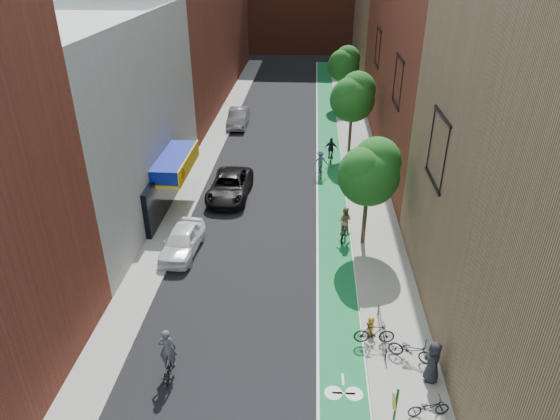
% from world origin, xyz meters
% --- Properties ---
extents(ground, '(160.00, 160.00, 0.00)m').
position_xyz_m(ground, '(0.00, 0.00, 0.00)').
color(ground, black).
rests_on(ground, ground).
extents(bike_lane, '(2.00, 68.00, 0.01)m').
position_xyz_m(bike_lane, '(4.00, 26.00, 0.01)').
color(bike_lane, '#126633').
rests_on(bike_lane, ground).
extents(sidewalk_left, '(2.00, 68.00, 0.15)m').
position_xyz_m(sidewalk_left, '(-6.00, 26.00, 0.07)').
color(sidewalk_left, gray).
rests_on(sidewalk_left, ground).
extents(sidewalk_right, '(3.00, 68.00, 0.15)m').
position_xyz_m(sidewalk_right, '(6.50, 26.00, 0.07)').
color(sidewalk_right, gray).
rests_on(sidewalk_right, ground).
extents(building_left_white, '(8.00, 20.00, 12.00)m').
position_xyz_m(building_left_white, '(-11.00, 14.00, 6.00)').
color(building_left_white, silver).
rests_on(building_left_white, ground).
extents(building_right_mid_red, '(8.00, 28.00, 22.00)m').
position_xyz_m(building_right_mid_red, '(12.00, 26.00, 11.00)').
color(building_right_mid_red, maroon).
rests_on(building_right_mid_red, ground).
extents(building_right_far_tan, '(8.00, 20.00, 18.00)m').
position_xyz_m(building_right_far_tan, '(12.00, 50.00, 9.00)').
color(building_right_far_tan, '#8C6B4C').
rests_on(building_right_far_tan, ground).
extents(tree_near, '(3.40, 3.36, 6.42)m').
position_xyz_m(tree_near, '(5.65, 10.02, 4.66)').
color(tree_near, '#332619').
rests_on(tree_near, ground).
extents(tree_mid, '(3.55, 3.53, 6.74)m').
position_xyz_m(tree_mid, '(5.65, 24.02, 4.89)').
color(tree_mid, '#332619').
rests_on(tree_mid, ground).
extents(tree_far, '(3.30, 3.25, 6.21)m').
position_xyz_m(tree_far, '(5.65, 38.02, 4.50)').
color(tree_far, '#332619').
rests_on(tree_far, ground).
extents(sign_pole, '(0.13, 0.71, 3.00)m').
position_xyz_m(sign_pole, '(5.38, -3.50, 1.84)').
color(sign_pole, '#194C26').
rests_on(sign_pole, sidewalk_right).
extents(parked_car_white, '(2.04, 4.52, 1.50)m').
position_xyz_m(parked_car_white, '(-4.58, 8.52, 0.75)').
color(parked_car_white, white).
rests_on(parked_car_white, ground).
extents(parked_car_black, '(2.78, 5.73, 1.57)m').
position_xyz_m(parked_car_black, '(-3.00, 15.69, 0.79)').
color(parked_car_black, black).
rests_on(parked_car_black, ground).
extents(parked_car_silver, '(1.77, 4.90, 1.61)m').
position_xyz_m(parked_car_silver, '(-4.50, 30.65, 0.80)').
color(parked_car_silver, gray).
rests_on(parked_car_silver, ground).
extents(cyclist_lead, '(0.73, 1.64, 2.22)m').
position_xyz_m(cyclist_lead, '(-3.00, -0.41, 0.80)').
color(cyclist_lead, black).
rests_on(cyclist_lead, ground).
extents(cyclist_lane_near, '(0.98, 1.81, 2.09)m').
position_xyz_m(cyclist_lane_near, '(4.53, 10.51, 0.89)').
color(cyclist_lane_near, black).
rests_on(cyclist_lane_near, ground).
extents(cyclist_lane_mid, '(1.04, 1.58, 2.09)m').
position_xyz_m(cyclist_lane_mid, '(4.06, 22.01, 0.83)').
color(cyclist_lane_mid, black).
rests_on(cyclist_lane_mid, ground).
extents(cyclist_lane_far, '(1.11, 1.55, 1.95)m').
position_xyz_m(cyclist_lane_far, '(3.20, 19.61, 0.90)').
color(cyclist_lane_far, black).
rests_on(cyclist_lane_far, ground).
extents(parked_bike_near, '(1.63, 0.81, 0.82)m').
position_xyz_m(parked_bike_near, '(7.00, -1.93, 0.56)').
color(parked_bike_near, black).
rests_on(parked_bike_near, sidewalk_right).
extents(parked_bike_mid, '(1.78, 0.57, 1.06)m').
position_xyz_m(parked_bike_mid, '(5.40, 1.75, 0.68)').
color(parked_bike_mid, black).
rests_on(parked_bike_mid, sidewalk_right).
extents(parked_bike_far, '(2.01, 1.28, 1.00)m').
position_xyz_m(parked_bike_far, '(6.83, 0.89, 0.65)').
color(parked_bike_far, black).
rests_on(parked_bike_far, sidewalk_right).
extents(pedestrian, '(0.64, 0.94, 1.85)m').
position_xyz_m(pedestrian, '(7.44, -0.18, 1.08)').
color(pedestrian, black).
rests_on(pedestrian, sidewalk_right).
extents(fire_hydrant, '(0.28, 0.28, 0.82)m').
position_xyz_m(fire_hydrant, '(5.32, 2.43, 0.58)').
color(fire_hydrant, orange).
rests_on(fire_hydrant, sidewalk_right).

